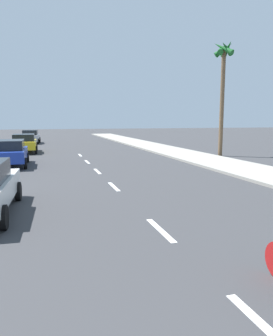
{
  "coord_description": "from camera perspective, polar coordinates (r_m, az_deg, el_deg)",
  "views": [
    {
      "loc": [
        -2.75,
        1.64,
        2.75
      ],
      "look_at": [
        0.32,
        12.15,
        1.1
      ],
      "focal_mm": 34.3,
      "sensor_mm": 36.0,
      "label": 1
    }
  ],
  "objects": [
    {
      "name": "parked_car_yellow",
      "position": [
        28.59,
        -19.33,
        4.26
      ],
      "size": [
        2.06,
        4.47,
        1.57
      ],
      "rotation": [
        0.0,
        0.0,
        0.0
      ],
      "color": "gold",
      "rests_on": "ground"
    },
    {
      "name": "lane_stripe_4",
      "position": [
        17.39,
        -6.96,
        -0.58
      ],
      "size": [
        0.16,
        1.8,
        0.01
      ],
      "primitive_type": "cube",
      "color": "white",
      "rests_on": "ground"
    },
    {
      "name": "palm_tree_far",
      "position": [
        25.49,
        15.19,
        16.71
      ],
      "size": [
        1.64,
        1.72,
        8.56
      ],
      "color": "brown",
      "rests_on": "ground"
    },
    {
      "name": "lane_stripe_3",
      "position": [
        13.37,
        -4.05,
        -3.31
      ],
      "size": [
        0.16,
        1.8,
        0.01
      ],
      "primitive_type": "cube",
      "color": "white",
      "rests_on": "ground"
    },
    {
      "name": "lane_stripe_5",
      "position": [
        21.38,
        -8.74,
        1.09
      ],
      "size": [
        0.16,
        1.8,
        0.01
      ],
      "primitive_type": "cube",
      "color": "white",
      "rests_on": "ground"
    },
    {
      "name": "ground_plane",
      "position": [
        18.77,
        -7.67,
        0.07
      ],
      "size": [
        160.0,
        160.0,
        0.0
      ],
      "primitive_type": "plane",
      "color": "#38383A"
    },
    {
      "name": "lane_stripe_2",
      "position": [
        8.26,
        4.26,
        -10.9
      ],
      "size": [
        0.16,
        1.8,
        0.01
      ],
      "primitive_type": "cube",
      "color": "white",
      "rests_on": "ground"
    },
    {
      "name": "parked_car_blue",
      "position": [
        20.56,
        -21.68,
        2.64
      ],
      "size": [
        2.09,
        4.52,
        1.57
      ],
      "rotation": [
        0.0,
        0.0,
        0.0
      ],
      "color": "#1E389E",
      "rests_on": "ground"
    },
    {
      "name": "lane_stripe_6",
      "position": [
        25.57,
        -10.01,
        2.28
      ],
      "size": [
        0.16,
        1.8,
        0.01
      ],
      "primitive_type": "cube",
      "color": "white",
      "rests_on": "ground"
    },
    {
      "name": "lane_stripe_1",
      "position": [
        5.05,
        22.41,
        -25.12
      ],
      "size": [
        0.16,
        1.8,
        0.01
      ],
      "primitive_type": "cube",
      "color": "white",
      "rests_on": "ground"
    },
    {
      "name": "sidewalk_strip",
      "position": [
        23.13,
        11.21,
        1.75
      ],
      "size": [
        3.6,
        80.0,
        0.14
      ],
      "primitive_type": "cube",
      "color": "#9E998E",
      "rests_on": "ground"
    },
    {
      "name": "parked_car_silver",
      "position": [
        39.52,
        -18.29,
        5.37
      ],
      "size": [
        2.16,
        4.36,
        1.57
      ],
      "rotation": [
        0.0,
        0.0,
        -0.06
      ],
      "color": "#B7BABF",
      "rests_on": "ground"
    }
  ]
}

